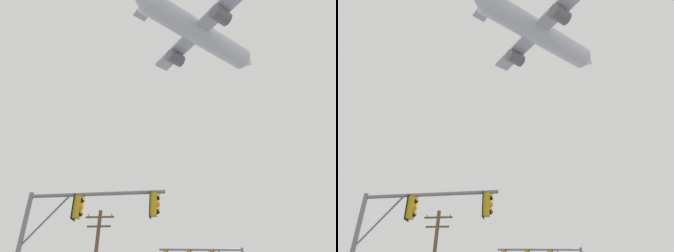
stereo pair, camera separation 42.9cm
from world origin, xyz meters
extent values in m
cylinder|color=slate|center=(-3.32, 7.00, 6.02)|extent=(5.69, 0.41, 0.15)
cylinder|color=slate|center=(-5.31, 7.09, 5.02)|extent=(1.77, 0.16, 2.06)
cube|color=gold|center=(-0.94, 6.89, 5.50)|extent=(0.27, 0.33, 0.90)
cylinder|color=gold|center=(-0.94, 6.89, 6.01)|extent=(0.05, 0.05, 0.12)
cube|color=black|center=(-1.08, 6.89, 5.50)|extent=(0.05, 0.46, 1.04)
sphere|color=black|center=(-0.79, 6.88, 5.77)|extent=(0.20, 0.20, 0.20)
cylinder|color=gold|center=(-0.73, 6.88, 5.83)|extent=(0.05, 0.21, 0.21)
sphere|color=orange|center=(-0.79, 6.88, 5.49)|extent=(0.20, 0.20, 0.20)
cylinder|color=gold|center=(-0.73, 6.88, 5.55)|extent=(0.05, 0.21, 0.21)
sphere|color=black|center=(-0.79, 6.88, 5.21)|extent=(0.20, 0.20, 0.20)
cylinder|color=gold|center=(-0.73, 6.88, 5.27)|extent=(0.05, 0.21, 0.21)
cube|color=gold|center=(-4.06, 7.03, 5.50)|extent=(0.27, 0.33, 0.90)
cylinder|color=gold|center=(-4.06, 7.03, 6.01)|extent=(0.05, 0.05, 0.12)
cube|color=black|center=(-4.20, 7.04, 5.50)|extent=(0.05, 0.46, 1.04)
sphere|color=black|center=(-3.91, 7.03, 5.77)|extent=(0.20, 0.20, 0.20)
cylinder|color=gold|center=(-3.85, 7.02, 5.83)|extent=(0.05, 0.21, 0.21)
sphere|color=orange|center=(-3.91, 7.03, 5.49)|extent=(0.20, 0.20, 0.20)
cylinder|color=gold|center=(-3.85, 7.02, 5.55)|extent=(0.05, 0.21, 0.21)
sphere|color=black|center=(-3.91, 7.03, 5.21)|extent=(0.20, 0.20, 0.20)
cylinder|color=gold|center=(-3.85, 7.02, 5.27)|extent=(0.05, 0.21, 0.21)
cylinder|color=slate|center=(1.37, 19.36, 6.01)|extent=(6.15, 0.63, 0.15)
cylinder|color=gold|center=(-1.21, 19.16, 6.00)|extent=(0.05, 0.05, 0.12)
cylinder|color=gold|center=(-1.42, 19.15, 5.82)|extent=(0.06, 0.21, 0.21)
cylinder|color=gold|center=(0.48, 19.30, 6.00)|extent=(0.05, 0.05, 0.12)
cylinder|color=gold|center=(0.27, 19.28, 5.82)|extent=(0.06, 0.21, 0.21)
cylinder|color=gold|center=(2.17, 19.43, 6.00)|extent=(0.05, 0.05, 0.12)
cube|color=brown|center=(-6.22, 18.38, 8.27)|extent=(2.20, 0.12, 0.12)
cube|color=brown|center=(-6.22, 18.38, 7.57)|extent=(1.80, 0.12, 0.12)
cylinder|color=gray|center=(-7.12, 18.38, 8.39)|extent=(0.10, 0.10, 0.18)
cylinder|color=gray|center=(-5.32, 18.38, 8.39)|extent=(0.10, 0.10, 0.18)
cylinder|color=#B7BCC6|center=(3.50, 33.04, 44.33)|extent=(19.80, 17.24, 3.97)
cone|color=#B7BCC6|center=(13.10, 40.91, 44.33)|extent=(4.51, 4.65, 3.77)
cube|color=#A8ADB7|center=(3.02, 32.64, 43.73)|extent=(15.49, 18.06, 0.45)
cylinder|color=#595B60|center=(-0.73, 37.21, 42.54)|extent=(3.72, 3.62, 2.23)
cylinder|color=#595B60|center=(6.76, 28.07, 42.54)|extent=(3.72, 3.62, 2.23)
cube|color=#A8ADB7|center=(-4.19, 26.74, 44.70)|extent=(6.45, 7.18, 0.25)
camera|label=1|loc=(0.31, -5.34, 1.60)|focal=33.60mm
camera|label=2|loc=(0.73, -5.31, 1.60)|focal=33.60mm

